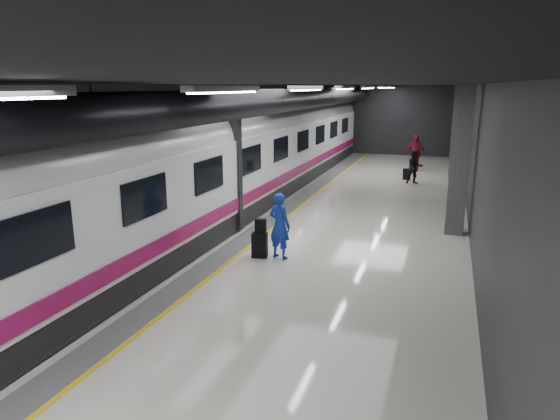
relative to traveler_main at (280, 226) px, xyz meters
The scene contains 9 objects.
ground 2.10m from the traveler_main, 94.95° to the left, with size 40.00×40.00×0.00m, color silver.
platform_hall 3.93m from the traveler_main, 98.97° to the left, with size 10.02×40.02×4.51m.
train 4.08m from the traveler_main, 150.87° to the left, with size 3.05×38.00×4.05m.
traveler_main is the anchor object (origin of this frame).
suitcase_main 0.77m from the traveler_main, 167.66° to the right, with size 0.41×0.26×0.66m, color black.
shoulder_bag 0.51m from the traveler_main, 169.25° to the right, with size 0.29×0.15×0.38m, color black.
traveler_far_a 12.11m from the traveler_main, 77.53° to the left, with size 0.76×0.59×1.56m, color black.
traveler_far_b 15.72m from the traveler_main, 81.32° to the left, with size 1.13×0.47×1.93m, color maroon.
suitcase_far 13.00m from the traveler_main, 80.25° to the left, with size 0.37×0.24×0.54m, color black.
Camera 1 is at (4.20, -13.80, 4.44)m, focal length 32.00 mm.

